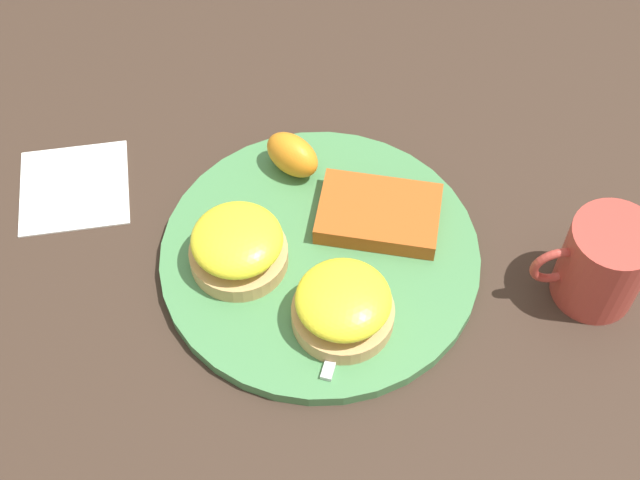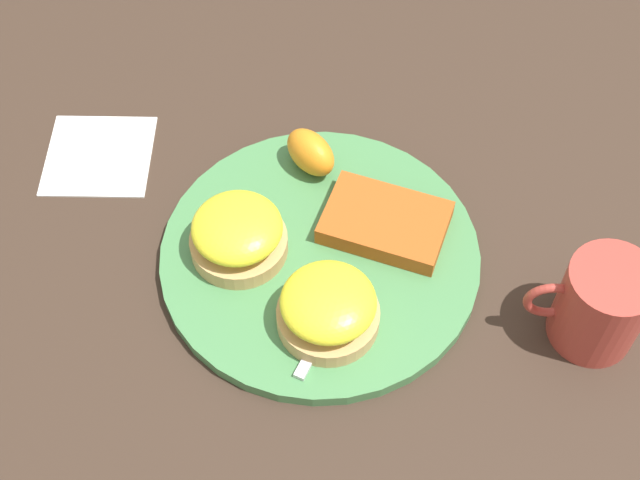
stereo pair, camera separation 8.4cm
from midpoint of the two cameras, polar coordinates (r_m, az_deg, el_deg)
ground_plane at (r=0.86m, az=-2.76°, el=-1.49°), size 1.10×1.10×0.00m
plate at (r=0.86m, az=-2.78°, el=-1.23°), size 0.31×0.31×0.01m
sandwich_benedict_left at (r=0.83m, az=-8.15°, el=-0.73°), size 0.09×0.09×0.05m
sandwich_benedict_right at (r=0.79m, az=-1.53°, el=-4.45°), size 0.09×0.09×0.05m
hashbrown_patty at (r=0.87m, az=1.04°, el=1.51°), size 0.14×0.11×0.02m
orange_wedge at (r=0.90m, az=-4.45°, el=5.28°), size 0.07×0.07×0.04m
fork at (r=0.83m, az=-0.53°, el=-2.59°), size 0.09×0.18×0.00m
cup at (r=0.83m, az=14.91°, el=-1.64°), size 0.11×0.08×0.09m
napkin at (r=0.96m, az=-17.89°, el=3.09°), size 0.11×0.11×0.00m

